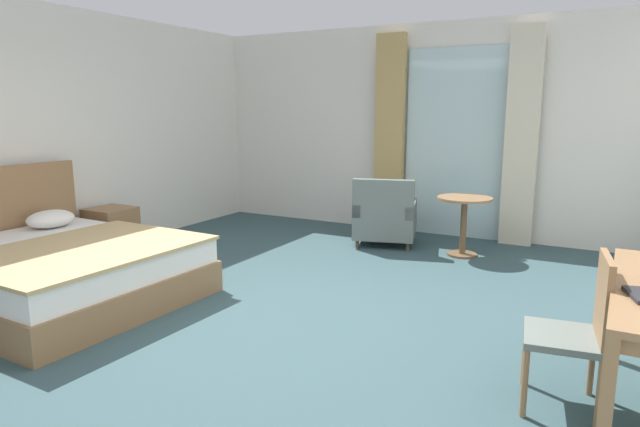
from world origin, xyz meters
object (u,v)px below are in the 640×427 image
round_cafe_table (464,213)px  bed (55,268)px  desk_chair (580,325)px  armchair_by_window (385,218)px  nightstand (111,231)px

round_cafe_table → bed: bearing=-131.0°
desk_chair → armchair_by_window: bearing=127.9°
armchair_by_window → bed: bearing=-118.9°
armchair_by_window → nightstand: bearing=-143.3°
nightstand → round_cafe_table: (3.63, 1.90, 0.23)m
nightstand → desk_chair: desk_chair is taller
desk_chair → round_cafe_table: 3.33m
bed → round_cafe_table: bed is taller
armchair_by_window → round_cafe_table: armchair_by_window is taller
bed → armchair_by_window: bed is taller
desk_chair → round_cafe_table: size_ratio=1.32×
desk_chair → bed: bearing=-177.1°
bed → round_cafe_table: bearing=49.0°
bed → desk_chair: 4.23m
desk_chair → armchair_by_window: size_ratio=0.99×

